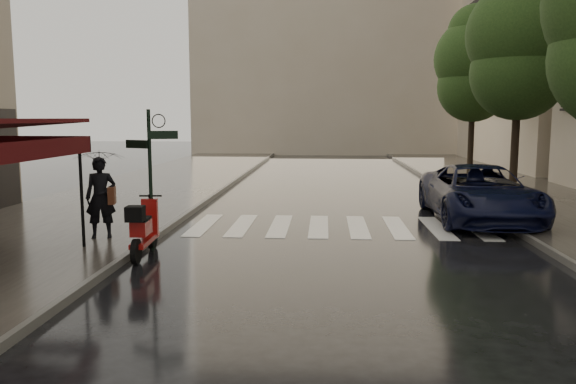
# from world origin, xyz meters

# --- Properties ---
(ground) EXTENTS (120.00, 120.00, 0.00)m
(ground) POSITION_xyz_m (0.00, 0.00, 0.00)
(ground) COLOR black
(ground) RESTS_ON ground
(sidewalk_near) EXTENTS (6.00, 60.00, 0.12)m
(sidewalk_near) POSITION_xyz_m (-4.50, 12.00, 0.06)
(sidewalk_near) COLOR #38332D
(sidewalk_near) RESTS_ON ground
(sidewalk_far) EXTENTS (5.50, 60.00, 0.12)m
(sidewalk_far) POSITION_xyz_m (10.25, 12.00, 0.06)
(sidewalk_far) COLOR #38332D
(sidewalk_far) RESTS_ON ground
(curb_near) EXTENTS (0.12, 60.00, 0.16)m
(curb_near) POSITION_xyz_m (-1.45, 12.00, 0.07)
(curb_near) COLOR #595651
(curb_near) RESTS_ON ground
(curb_far) EXTENTS (0.12, 60.00, 0.16)m
(curb_far) POSITION_xyz_m (7.45, 12.00, 0.07)
(curb_far) COLOR #595651
(curb_far) RESTS_ON ground
(crosswalk) EXTENTS (7.85, 3.20, 0.01)m
(crosswalk) POSITION_xyz_m (2.98, 6.00, 0.01)
(crosswalk) COLOR silver
(crosswalk) RESTS_ON ground
(signpost) EXTENTS (1.17, 0.29, 3.10)m
(signpost) POSITION_xyz_m (-1.19, 3.00, 1.83)
(signpost) COLOR black
(signpost) RESTS_ON ground
(haussmann_far) EXTENTS (8.00, 16.00, 18.50)m
(haussmann_far) POSITION_xyz_m (16.50, 26.00, 9.25)
(haussmann_far) COLOR tan
(haussmann_far) RESTS_ON ground
(backdrop_building) EXTENTS (22.00, 6.00, 20.00)m
(backdrop_building) POSITION_xyz_m (3.00, 38.00, 10.00)
(backdrop_building) COLOR tan
(backdrop_building) RESTS_ON ground
(tree_mid) EXTENTS (3.80, 3.80, 8.34)m
(tree_mid) POSITION_xyz_m (9.50, 12.00, 5.59)
(tree_mid) COLOR black
(tree_mid) RESTS_ON sidewalk_far
(tree_far) EXTENTS (3.80, 3.80, 8.16)m
(tree_far) POSITION_xyz_m (9.70, 19.00, 5.46)
(tree_far) COLOR black
(tree_far) RESTS_ON sidewalk_far
(pedestrian_with_umbrella) EXTENTS (1.36, 1.38, 2.58)m
(pedestrian_with_umbrella) POSITION_xyz_m (-2.61, 3.68, 1.83)
(pedestrian_with_umbrella) COLOR black
(pedestrian_with_umbrella) RESTS_ON sidewalk_near
(scooter) EXTENTS (0.51, 1.87, 1.23)m
(scooter) POSITION_xyz_m (-1.19, 2.40, 0.57)
(scooter) COLOR black
(scooter) RESTS_ON ground
(parked_car) EXTENTS (2.62, 5.69, 1.58)m
(parked_car) POSITION_xyz_m (7.00, 7.19, 0.79)
(parked_car) COLOR black
(parked_car) RESTS_ON ground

